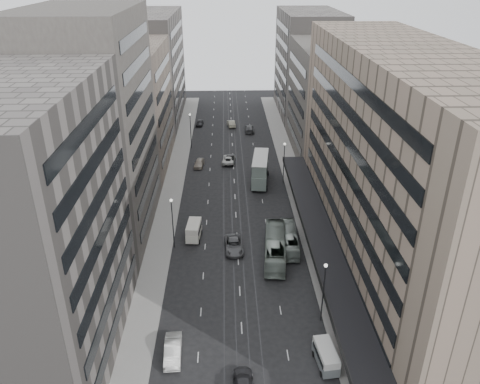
{
  "coord_description": "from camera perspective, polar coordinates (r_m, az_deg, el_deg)",
  "views": [
    {
      "loc": [
        -1.59,
        -49.02,
        39.3
      ],
      "look_at": [
        0.67,
        20.59,
        5.08
      ],
      "focal_mm": 35.0,
      "sensor_mm": 36.0,
      "label": 1
    }
  ],
  "objects": [
    {
      "name": "building_left_c",
      "position": [
        100.71,
        -13.4,
        10.03
      ],
      "size": [
        15.0,
        28.0,
        25.0
      ],
      "primitive_type": "cube",
      "color": "#796C5E",
      "rests_on": "ground"
    },
    {
      "name": "building_left_a",
      "position": [
        51.67,
        -24.34,
        -4.46
      ],
      "size": [
        15.0,
        28.0,
        30.0
      ],
      "primitive_type": "cube",
      "color": "slate",
      "rests_on": "ground"
    },
    {
      "name": "lamp_left_far",
      "position": [
        109.76,
        -6.06,
        7.92
      ],
      "size": [
        0.44,
        0.44,
        8.32
      ],
      "color": "#262628",
      "rests_on": "ground"
    },
    {
      "name": "sedan_7",
      "position": [
        121.8,
        1.13,
        7.75
      ],
      "size": [
        2.39,
        5.73,
        1.65
      ],
      "primitive_type": "imported",
      "rotation": [
        0.0,
        0.0,
        3.13
      ],
      "color": "#4D4D4F",
      "rests_on": "ground"
    },
    {
      "name": "bus_near",
      "position": [
        69.38,
        4.29,
        -6.71
      ],
      "size": [
        4.13,
        12.6,
        3.45
      ],
      "primitive_type": "imported",
      "rotation": [
        0.0,
        0.0,
        3.04
      ],
      "color": "gray",
      "rests_on": "ground"
    },
    {
      "name": "ground",
      "position": [
        62.85,
        0.0,
        -12.54
      ],
      "size": [
        220.0,
        220.0,
        0.0
      ],
      "primitive_type": "plane",
      "color": "black",
      "rests_on": "ground"
    },
    {
      "name": "vw_microbus",
      "position": [
        54.04,
        10.44,
        -19.07
      ],
      "size": [
        2.39,
        4.52,
        2.34
      ],
      "rotation": [
        0.0,
        0.0,
        0.11
      ],
      "color": "#585E5F",
      "rests_on": "ground"
    },
    {
      "name": "bus_far",
      "position": [
        72.09,
        6.01,
        -5.75
      ],
      "size": [
        2.67,
        9.87,
        2.73
      ],
      "primitive_type": "imported",
      "rotation": [
        0.0,
        0.0,
        3.1
      ],
      "color": "#929D95",
      "rests_on": "ground"
    },
    {
      "name": "sidewalk_right",
      "position": [
        95.96,
        6.46,
        1.87
      ],
      "size": [
        4.0,
        125.0,
        0.15
      ],
      "primitive_type": "cube",
      "color": "gray",
      "rests_on": "ground"
    },
    {
      "name": "sedan_1",
      "position": [
        54.97,
        -8.19,
        -18.55
      ],
      "size": [
        2.06,
        5.27,
        1.71
      ],
      "primitive_type": "imported",
      "rotation": [
        0.0,
        0.0,
        0.05
      ],
      "color": "beige",
      "rests_on": "ground"
    },
    {
      "name": "lamp_left_near",
      "position": [
        70.37,
        -8.25,
        -3.11
      ],
      "size": [
        0.44,
        0.44,
        8.32
      ],
      "color": "#262628",
      "rests_on": "ground"
    },
    {
      "name": "building_right_far",
      "position": [
        135.42,
        8.29,
        15.14
      ],
      "size": [
        15.0,
        32.0,
        28.0
      ],
      "primitive_type": "cube",
      "color": "slate",
      "rests_on": "ground"
    },
    {
      "name": "department_store",
      "position": [
        66.14,
        18.71,
        3.12
      ],
      "size": [
        19.2,
        60.0,
        30.0
      ],
      "color": "#756555",
      "rests_on": "ground"
    },
    {
      "name": "sedan_4",
      "position": [
        100.42,
        -5.0,
        3.52
      ],
      "size": [
        2.37,
        4.86,
        1.6
      ],
      "primitive_type": "imported",
      "rotation": [
        0.0,
        0.0,
        -0.11
      ],
      "color": "gray",
      "rests_on": "ground"
    },
    {
      "name": "building_left_b",
      "position": [
        74.3,
        -17.46,
        7.49
      ],
      "size": [
        15.0,
        26.0,
        34.0
      ],
      "primitive_type": "cube",
      "color": "#46403C",
      "rests_on": "ground"
    },
    {
      "name": "panel_van",
      "position": [
        74.01,
        -5.65,
        -4.65
      ],
      "size": [
        2.5,
        4.58,
        2.79
      ],
      "rotation": [
        0.0,
        0.0,
        -0.09
      ],
      "color": "silver",
      "rests_on": "ground"
    },
    {
      "name": "sedan_8",
      "position": [
        127.2,
        -4.93,
        8.42
      ],
      "size": [
        2.16,
        4.46,
        1.47
      ],
      "primitive_type": "imported",
      "rotation": [
        0.0,
        0.0,
        -0.1
      ],
      "color": "#27272A",
      "rests_on": "ground"
    },
    {
      "name": "lamp_right_near",
      "position": [
        56.81,
        10.19,
        -11.2
      ],
      "size": [
        0.44,
        0.44,
        8.32
      ],
      "color": "#262628",
      "rests_on": "ground"
    },
    {
      "name": "building_left_d",
      "position": [
        132.0,
        -10.85,
        14.67
      ],
      "size": [
        15.0,
        38.0,
        28.0
      ],
      "primitive_type": "cube",
      "color": "slate",
      "rests_on": "ground"
    },
    {
      "name": "sedan_2",
      "position": [
        71.32,
        -0.78,
        -6.49
      ],
      "size": [
        3.02,
        6.01,
        1.63
      ],
      "primitive_type": "imported",
      "rotation": [
        0.0,
        0.0,
        0.06
      ],
      "color": "#555558",
      "rests_on": "ground"
    },
    {
      "name": "sedan_9",
      "position": [
        125.8,
        -1.08,
        8.35
      ],
      "size": [
        2.36,
        5.16,
        1.64
      ],
      "primitive_type": "imported",
      "rotation": [
        0.0,
        0.0,
        3.27
      ],
      "color": "#ACA78E",
      "rests_on": "ground"
    },
    {
      "name": "lamp_right_far",
      "position": [
        91.37,
        5.39,
        4.14
      ],
      "size": [
        0.44,
        0.44,
        8.32
      ],
      "color": "#262628",
      "rests_on": "ground"
    },
    {
      "name": "building_right_mid",
      "position": [
        107.16,
        10.85,
        10.95
      ],
      "size": [
        15.0,
        28.0,
        24.0
      ],
      "primitive_type": "cube",
      "color": "#46403C",
      "rests_on": "ground"
    },
    {
      "name": "sidewalk_left",
      "position": [
        95.56,
        -7.95,
        1.67
      ],
      "size": [
        4.0,
        125.0,
        0.15
      ],
      "primitive_type": "cube",
      "color": "gray",
      "rests_on": "ground"
    },
    {
      "name": "sedan_6",
      "position": [
        102.15,
        -1.37,
        4.01
      ],
      "size": [
        3.25,
        5.94,
        1.58
      ],
      "primitive_type": "imported",
      "rotation": [
        0.0,
        0.0,
        3.03
      ],
      "color": "silver",
      "rests_on": "ground"
    },
    {
      "name": "sedan_5",
      "position": [
        101.82,
        -1.21,
        3.95
      ],
      "size": [
        2.08,
        5.04,
        1.62
      ],
      "primitive_type": "imported",
      "rotation": [
        0.0,
        0.0,
        -0.08
      ],
      "color": "black",
      "rests_on": "ground"
    },
    {
      "name": "double_decker",
      "position": [
        91.81,
        2.48,
        2.83
      ],
      "size": [
        4.1,
        10.32,
        5.5
      ],
      "rotation": [
        0.0,
        0.0,
        -0.12
      ],
      "color": "slate",
      "rests_on": "ground"
    }
  ]
}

